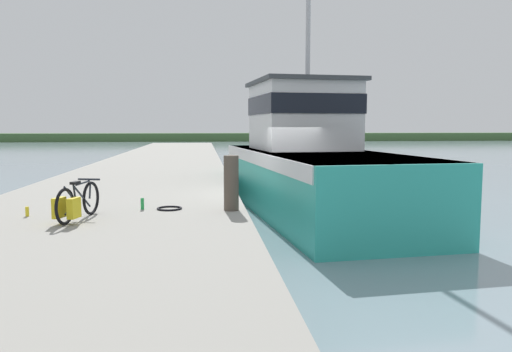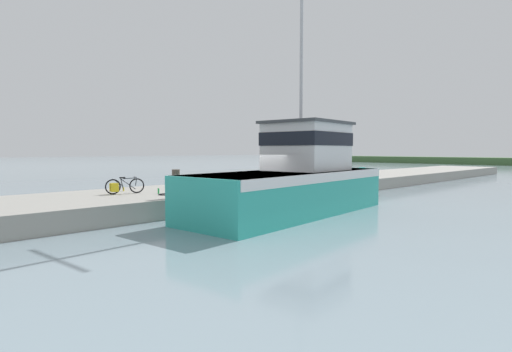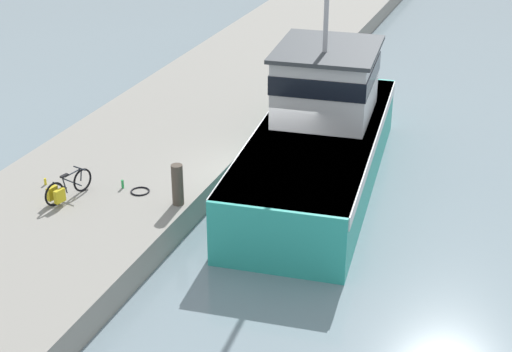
# 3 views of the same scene
# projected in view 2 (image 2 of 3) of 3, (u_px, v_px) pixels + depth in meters

# --- Properties ---
(ground_plane) EXTENTS (320.00, 320.00, 0.00)m
(ground_plane) POSITION_uv_depth(u_px,v_px,m) (248.00, 214.00, 16.72)
(ground_plane) COLOR gray
(dock_pier) EXTENTS (6.06, 80.00, 0.78)m
(dock_pier) POSITION_uv_depth(u_px,v_px,m) (190.00, 197.00, 19.70)
(dock_pier) COLOR gray
(dock_pier) RESTS_ON ground_plane
(fishing_boat_main) EXTENTS (4.53, 12.28, 11.39)m
(fishing_boat_main) POSITION_uv_depth(u_px,v_px,m) (298.00, 179.00, 17.17)
(fishing_boat_main) COLOR teal
(fishing_boat_main) RESTS_ON ground_plane
(bicycle_touring) EXTENTS (0.66, 1.65, 0.73)m
(bicycle_touring) POSITION_uv_depth(u_px,v_px,m) (121.00, 186.00, 17.42)
(bicycle_touring) COLOR black
(bicycle_touring) RESTS_ON dock_pier
(mooring_post) EXTENTS (0.31, 0.31, 1.14)m
(mooring_post) POSITION_uv_depth(u_px,v_px,m) (176.00, 184.00, 15.92)
(mooring_post) COLOR #51473D
(mooring_post) RESTS_ON dock_pier
(hose_coil) EXTENTS (0.53, 0.53, 0.04)m
(hose_coil) POSITION_uv_depth(u_px,v_px,m) (165.00, 194.00, 17.06)
(hose_coil) COLOR black
(hose_coil) RESTS_ON dock_pier
(water_bottle_on_curb) EXTENTS (0.07, 0.07, 0.24)m
(water_bottle_on_curb) POSITION_uv_depth(u_px,v_px,m) (159.00, 191.00, 17.49)
(water_bottle_on_curb) COLOR green
(water_bottle_on_curb) RESTS_ON dock_pier
(water_bottle_by_bike) EXTENTS (0.07, 0.07, 0.19)m
(water_bottle_by_bike) POSITION_uv_depth(u_px,v_px,m) (124.00, 189.00, 18.61)
(water_bottle_by_bike) COLOR yellow
(water_bottle_by_bike) RESTS_ON dock_pier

